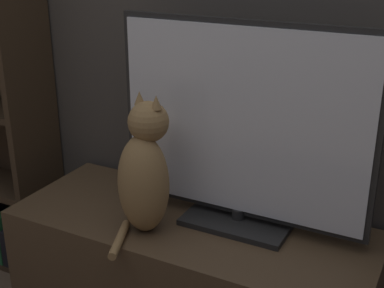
% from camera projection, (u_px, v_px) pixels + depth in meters
% --- Properties ---
extents(tv_stand, '(1.30, 0.51, 0.53)m').
position_uv_depth(tv_stand, '(190.00, 284.00, 1.98)').
color(tv_stand, brown).
rests_on(tv_stand, ground_plane).
extents(tv, '(0.89, 0.22, 0.71)m').
position_uv_depth(tv, '(242.00, 131.00, 1.76)').
color(tv, black).
rests_on(tv, tv_stand).
extents(cat, '(0.21, 0.33, 0.48)m').
position_uv_depth(cat, '(145.00, 173.00, 1.77)').
color(cat, '#997547').
rests_on(cat, tv_stand).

